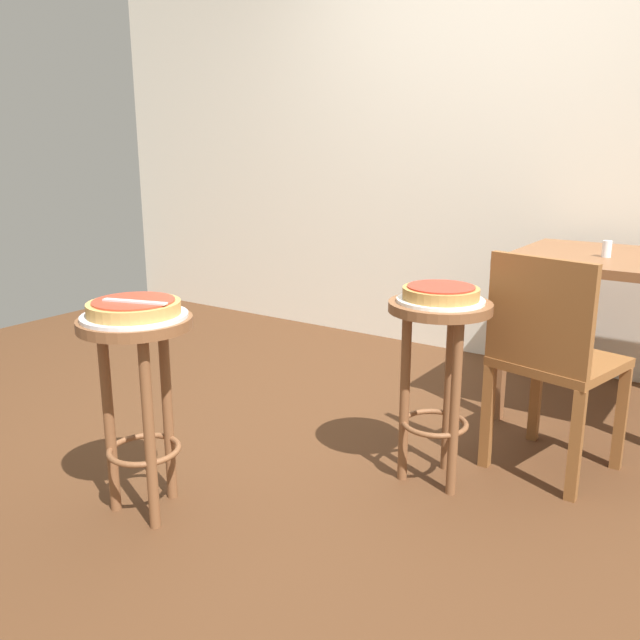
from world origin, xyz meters
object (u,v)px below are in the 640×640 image
dining_table (622,282)px  pizza_foreground (134,307)px  stool_foreground (139,372)px  condiment_shaker (607,249)px  pizza_server_knife (135,302)px  stool_middle (438,352)px  serving_plate_foreground (135,316)px  wooden_chair (551,357)px  serving_plate_middle (440,300)px  pizza_middle (441,293)px

dining_table → pizza_foreground: bearing=-121.6°
stool_foreground → condiment_shaker: condiment_shaker is taller
dining_table → pizza_server_knife: size_ratio=4.27×
stool_middle → dining_table: dining_table is taller
serving_plate_foreground → wooden_chair: 1.49m
stool_middle → serving_plate_middle: (0.00, 0.00, 0.19)m
pizza_server_knife → stool_middle: bearing=31.3°
pizza_foreground → pizza_middle: same height
stool_foreground → wooden_chair: (1.03, 1.05, -0.04)m
stool_foreground → serving_plate_foreground: bearing=0.0°
pizza_middle → wooden_chair: wooden_chair is taller
dining_table → condiment_shaker: condiment_shaker is taller
serving_plate_foreground → pizza_middle: size_ratio=1.26×
serving_plate_foreground → serving_plate_middle: same height
pizza_server_knife → dining_table: bearing=42.0°
serving_plate_foreground → condiment_shaker: 2.04m
serving_plate_middle → wooden_chair: (0.32, 0.29, -0.23)m
stool_foreground → stool_middle: same height
stool_foreground → condiment_shaker: 2.06m
pizza_foreground → pizza_server_knife: 0.04m
stool_middle → pizza_middle: (0.00, 0.00, 0.22)m
serving_plate_foreground → dining_table: dining_table is taller
stool_foreground → condiment_shaker: (1.05, 1.75, 0.28)m
stool_foreground → pizza_server_knife: 0.25m
serving_plate_middle → wooden_chair: 0.49m
dining_table → stool_foreground: bearing=-121.6°
serving_plate_middle → pizza_server_knife: (-0.68, -0.78, 0.06)m
stool_foreground → serving_plate_middle: serving_plate_middle is taller
dining_table → wooden_chair: 0.78m
pizza_foreground → condiment_shaker: (1.05, 1.75, 0.06)m
stool_middle → pizza_server_knife: pizza_server_knife is taller
serving_plate_middle → dining_table: bearing=69.2°
pizza_middle → serving_plate_middle: bearing=90.0°
pizza_middle → wooden_chair: 0.50m
stool_foreground → serving_plate_foreground: serving_plate_foreground is taller
pizza_middle → pizza_server_knife: 1.04m
condiment_shaker → pizza_server_knife: 2.04m
dining_table → stool_middle: bearing=-110.8°
pizza_foreground → pizza_middle: bearing=46.7°
pizza_foreground → pizza_middle: size_ratio=1.10×
serving_plate_middle → wooden_chair: bearing=42.7°
stool_middle → pizza_server_knife: (-0.68, -0.78, 0.25)m
serving_plate_middle → stool_middle: bearing=-90.0°
condiment_shaker → stool_middle: bearing=-108.6°
stool_middle → pizza_server_knife: size_ratio=3.13×
condiment_shaker → stool_foreground: bearing=-120.9°
stool_foreground → dining_table: size_ratio=0.73×
serving_plate_foreground → stool_middle: 1.06m
pizza_middle → dining_table: size_ratio=0.29×
stool_foreground → pizza_foreground: (0.00, 0.00, 0.22)m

